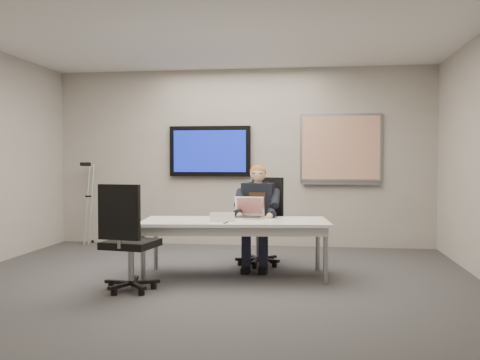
# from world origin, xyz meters

# --- Properties ---
(floor) EXTENTS (6.00, 6.00, 0.02)m
(floor) POSITION_xyz_m (0.00, 0.00, 0.00)
(floor) COLOR #373739
(floor) RESTS_ON ground
(ceiling) EXTENTS (6.00, 6.00, 0.02)m
(ceiling) POSITION_xyz_m (0.00, 0.00, 2.80)
(ceiling) COLOR white
(ceiling) RESTS_ON wall_back
(wall_back) EXTENTS (6.00, 0.02, 2.80)m
(wall_back) POSITION_xyz_m (0.00, 3.00, 1.40)
(wall_back) COLOR #A39D94
(wall_back) RESTS_ON ground
(wall_front) EXTENTS (6.00, 0.02, 2.80)m
(wall_front) POSITION_xyz_m (0.00, -3.00, 1.40)
(wall_front) COLOR #A39D94
(wall_front) RESTS_ON ground
(conference_table) EXTENTS (2.22, 1.11, 0.66)m
(conference_table) POSITION_xyz_m (0.23, 0.68, 0.58)
(conference_table) COLOR white
(conference_table) RESTS_ON ground
(tv_display) EXTENTS (1.30, 0.09, 0.80)m
(tv_display) POSITION_xyz_m (-0.50, 2.95, 1.50)
(tv_display) COLOR black
(tv_display) RESTS_ON wall_back
(whiteboard) EXTENTS (1.25, 0.08, 1.10)m
(whiteboard) POSITION_xyz_m (1.55, 2.97, 1.53)
(whiteboard) COLOR gray
(whiteboard) RESTS_ON wall_back
(office_chair_far) EXTENTS (0.71, 0.71, 1.13)m
(office_chair_far) POSITION_xyz_m (0.45, 1.43, 0.35)
(office_chair_far) COLOR black
(office_chair_far) RESTS_ON ground
(office_chair_near) EXTENTS (0.61, 0.61, 1.11)m
(office_chair_near) POSITION_xyz_m (-0.75, -0.19, 0.35)
(office_chair_near) COLOR black
(office_chair_near) RESTS_ON ground
(seated_person) EXTENTS (0.42, 0.73, 1.29)m
(seated_person) POSITION_xyz_m (0.43, 1.19, 0.52)
(seated_person) COLOR #1C1E2F
(seated_person) RESTS_ON office_chair_far
(crutch) EXTENTS (0.29, 0.60, 1.39)m
(crutch) POSITION_xyz_m (-2.46, 2.80, 0.68)
(crutch) COLOR #AEB1B6
(crutch) RESTS_ON ground
(laptop) EXTENTS (0.38, 0.37, 0.25)m
(laptop) POSITION_xyz_m (0.36, 0.91, 0.72)
(laptop) COLOR silver
(laptop) RESTS_ON conference_table
(name_tent) EXTENTS (0.28, 0.14, 0.11)m
(name_tent) POSITION_xyz_m (0.11, 0.50, 0.71)
(name_tent) COLOR white
(name_tent) RESTS_ON conference_table
(pen) EXTENTS (0.03, 0.14, 0.01)m
(pen) POSITION_xyz_m (0.17, 0.35, 0.66)
(pen) COLOR black
(pen) RESTS_ON conference_table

